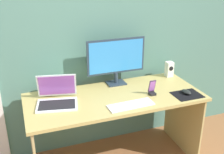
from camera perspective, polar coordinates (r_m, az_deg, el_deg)
The scene contains 10 objects.
wall_back at distance 2.64m, azimuth -2.65°, elevation 10.28°, with size 6.00×0.04×2.50m, color slate.
desk at distance 2.50m, azimuth 0.57°, elevation -6.83°, with size 1.56×0.67×0.72m.
monitor at distance 2.59m, azimuth 0.87°, elevation 3.83°, with size 0.57×0.14×0.45m.
speaker_right at distance 2.90m, azimuth 11.80°, elevation 1.61°, with size 0.07×0.07×0.16m.
laptop at distance 2.34m, azimuth -11.35°, elevation -4.34°, with size 0.38×0.35×0.23m.
fishbowl at distance 2.50m, azimuth -12.79°, elevation -1.89°, with size 0.16×0.16×0.16m, color silver.
keyboard_external at distance 2.28m, azimuth 3.95°, elevation -5.82°, with size 0.39×0.13×0.01m, color white.
mousepad at distance 2.55m, azimuth 15.32°, elevation -3.57°, with size 0.25×0.20×0.00m, color black.
mouse at distance 2.55m, azimuth 15.19°, elevation -3.01°, with size 0.06×0.10×0.04m, color black.
phone_in_dock at distance 2.47m, azimuth 8.34°, elevation -2.59°, with size 0.06×0.06×0.14m.
Camera 1 is at (-0.77, -2.04, 1.80)m, focal length 44.01 mm.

